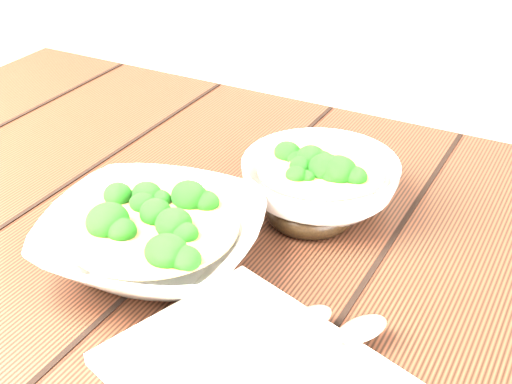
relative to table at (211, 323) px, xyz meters
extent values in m
cube|color=#381B10|center=(0.00, 0.00, 0.10)|extent=(1.20, 0.80, 0.04)
cube|color=#381B10|center=(-0.54, 0.34, -0.28)|extent=(0.07, 0.07, 0.71)
imported|color=silver|center=(-0.03, -0.06, 0.15)|extent=(0.26, 0.26, 0.06)
cylinder|color=olive|center=(-0.03, -0.06, 0.16)|extent=(0.18, 0.18, 0.00)
ellipsoid|color=#247D1B|center=(-0.01, -0.05, 0.17)|extent=(0.04, 0.03, 0.03)
ellipsoid|color=#247D1B|center=(-0.01, -0.03, 0.17)|extent=(0.04, 0.03, 0.03)
ellipsoid|color=#247D1B|center=(-0.04, -0.01, 0.17)|extent=(0.04, 0.03, 0.03)
ellipsoid|color=#247D1B|center=(-0.05, -0.05, 0.17)|extent=(0.04, 0.03, 0.03)
ellipsoid|color=#247D1B|center=(-0.07, -0.07, 0.17)|extent=(0.04, 0.03, 0.03)
ellipsoid|color=#247D1B|center=(-0.06, -0.11, 0.17)|extent=(0.04, 0.03, 0.03)
ellipsoid|color=#247D1B|center=(-0.02, -0.09, 0.17)|extent=(0.04, 0.03, 0.03)
ellipsoid|color=#247D1B|center=(0.01, -0.08, 0.17)|extent=(0.04, 0.03, 0.03)
imported|color=silver|center=(0.08, 0.13, 0.15)|extent=(0.24, 0.24, 0.06)
cylinder|color=olive|center=(0.08, 0.13, 0.17)|extent=(0.15, 0.15, 0.00)
ellipsoid|color=#247D1B|center=(0.10, 0.13, 0.17)|extent=(0.03, 0.03, 0.03)
ellipsoid|color=#247D1B|center=(0.09, 0.15, 0.17)|extent=(0.03, 0.03, 0.03)
ellipsoid|color=#247D1B|center=(0.07, 0.17, 0.17)|extent=(0.03, 0.03, 0.03)
ellipsoid|color=#247D1B|center=(0.06, 0.14, 0.17)|extent=(0.03, 0.03, 0.03)
ellipsoid|color=#247D1B|center=(0.04, 0.13, 0.17)|extent=(0.03, 0.03, 0.03)
ellipsoid|color=#247D1B|center=(0.04, 0.10, 0.17)|extent=(0.03, 0.03, 0.03)
ellipsoid|color=#247D1B|center=(0.07, 0.10, 0.17)|extent=(0.03, 0.03, 0.03)
ellipsoid|color=#247D1B|center=(0.10, 0.09, 0.17)|extent=(0.03, 0.03, 0.03)
ellipsoid|color=#247D1B|center=(0.12, 0.11, 0.17)|extent=(0.03, 0.03, 0.03)
torus|color=black|center=(0.08, 0.09, 0.13)|extent=(0.11, 0.11, 0.03)
cube|color=beige|center=(0.14, -0.16, 0.13)|extent=(0.27, 0.25, 0.01)
cylinder|color=#9C988A|center=(0.13, -0.17, 0.14)|extent=(0.06, 0.14, 0.01)
ellipsoid|color=#9C988A|center=(0.16, -0.09, 0.14)|extent=(0.05, 0.06, 0.01)
cylinder|color=#9C988A|center=(0.17, -0.15, 0.14)|extent=(0.07, 0.13, 0.01)
ellipsoid|color=#9C988A|center=(0.21, -0.07, 0.14)|extent=(0.05, 0.06, 0.01)
camera|label=1|loc=(0.35, -0.55, 0.57)|focal=50.00mm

